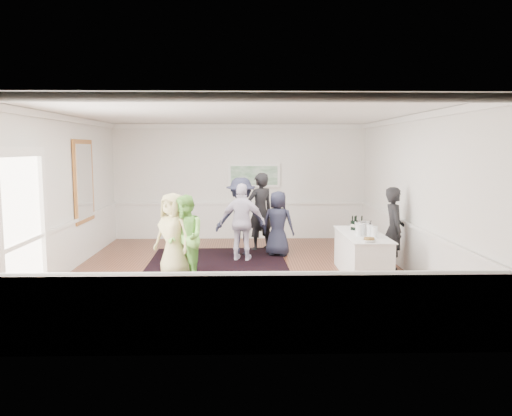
{
  "coord_description": "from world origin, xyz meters",
  "views": [
    {
      "loc": [
        0.15,
        -9.91,
        2.54
      ],
      "look_at": [
        0.37,
        0.2,
        1.32
      ],
      "focal_mm": 35.0,
      "sensor_mm": 36.0,
      "label": 1
    }
  ],
  "objects_px": {
    "nut_bowl": "(369,240)",
    "ice_bucket": "(365,227)",
    "guest_tan": "(173,235)",
    "guest_navy": "(278,223)",
    "bartender": "(394,230)",
    "guest_lilac": "(243,222)",
    "guest_dark_b": "(260,212)",
    "serving_table": "(362,254)",
    "guest_dark_a": "(241,217)",
    "guest_green": "(186,237)"
  },
  "relations": [
    {
      "from": "bartender",
      "to": "guest_dark_b",
      "type": "relative_size",
      "value": 0.91
    },
    {
      "from": "guest_dark_b",
      "to": "guest_lilac",
      "type": "bearing_deg",
      "value": 39.45
    },
    {
      "from": "guest_green",
      "to": "ice_bucket",
      "type": "distance_m",
      "value": 3.59
    },
    {
      "from": "serving_table",
      "to": "guest_lilac",
      "type": "distance_m",
      "value": 2.81
    },
    {
      "from": "serving_table",
      "to": "guest_navy",
      "type": "distance_m",
      "value": 2.47
    },
    {
      "from": "bartender",
      "to": "guest_lilac",
      "type": "height_order",
      "value": "guest_lilac"
    },
    {
      "from": "serving_table",
      "to": "guest_dark_a",
      "type": "xyz_separation_m",
      "value": [
        -2.43,
        1.91,
        0.5
      ]
    },
    {
      "from": "guest_navy",
      "to": "nut_bowl",
      "type": "height_order",
      "value": "guest_navy"
    },
    {
      "from": "guest_tan",
      "to": "nut_bowl",
      "type": "distance_m",
      "value": 3.76
    },
    {
      "from": "serving_table",
      "to": "guest_dark_b",
      "type": "relative_size",
      "value": 1.08
    },
    {
      "from": "serving_table",
      "to": "guest_green",
      "type": "relative_size",
      "value": 1.27
    },
    {
      "from": "guest_dark_a",
      "to": "guest_dark_b",
      "type": "relative_size",
      "value": 0.96
    },
    {
      "from": "bartender",
      "to": "guest_navy",
      "type": "distance_m",
      "value": 2.77
    },
    {
      "from": "guest_tan",
      "to": "bartender",
      "type": "bearing_deg",
      "value": 36.61
    },
    {
      "from": "guest_dark_a",
      "to": "bartender",
      "type": "bearing_deg",
      "value": 141.68
    },
    {
      "from": "bartender",
      "to": "ice_bucket",
      "type": "bearing_deg",
      "value": 108.42
    },
    {
      "from": "guest_tan",
      "to": "guest_dark_b",
      "type": "xyz_separation_m",
      "value": [
        1.79,
        2.62,
        0.13
      ]
    },
    {
      "from": "guest_navy",
      "to": "nut_bowl",
      "type": "distance_m",
      "value": 3.12
    },
    {
      "from": "guest_lilac",
      "to": "ice_bucket",
      "type": "height_order",
      "value": "guest_lilac"
    },
    {
      "from": "nut_bowl",
      "to": "ice_bucket",
      "type": "bearing_deg",
      "value": 80.69
    },
    {
      "from": "guest_lilac",
      "to": "guest_navy",
      "type": "xyz_separation_m",
      "value": [
        0.83,
        0.48,
        -0.11
      ]
    },
    {
      "from": "guest_green",
      "to": "guest_dark_b",
      "type": "height_order",
      "value": "guest_dark_b"
    },
    {
      "from": "guest_tan",
      "to": "guest_lilac",
      "type": "bearing_deg",
      "value": 78.89
    },
    {
      "from": "serving_table",
      "to": "nut_bowl",
      "type": "bearing_deg",
      "value": -95.39
    },
    {
      "from": "guest_tan",
      "to": "ice_bucket",
      "type": "bearing_deg",
      "value": 35.08
    },
    {
      "from": "guest_lilac",
      "to": "guest_navy",
      "type": "height_order",
      "value": "guest_lilac"
    },
    {
      "from": "guest_dark_a",
      "to": "nut_bowl",
      "type": "relative_size",
      "value": 7.35
    },
    {
      "from": "bartender",
      "to": "guest_green",
      "type": "relative_size",
      "value": 1.06
    },
    {
      "from": "guest_tan",
      "to": "ice_bucket",
      "type": "height_order",
      "value": "guest_tan"
    },
    {
      "from": "guest_tan",
      "to": "ice_bucket",
      "type": "xyz_separation_m",
      "value": [
        3.83,
        0.21,
        0.12
      ]
    },
    {
      "from": "serving_table",
      "to": "guest_lilac",
      "type": "relative_size",
      "value": 1.19
    },
    {
      "from": "guest_green",
      "to": "nut_bowl",
      "type": "distance_m",
      "value": 3.46
    },
    {
      "from": "guest_dark_a",
      "to": "ice_bucket",
      "type": "height_order",
      "value": "guest_dark_a"
    },
    {
      "from": "serving_table",
      "to": "bartender",
      "type": "distance_m",
      "value": 0.9
    },
    {
      "from": "guest_green",
      "to": "nut_bowl",
      "type": "height_order",
      "value": "guest_green"
    },
    {
      "from": "serving_table",
      "to": "guest_green",
      "type": "xyz_separation_m",
      "value": [
        -3.48,
        -0.21,
        0.4
      ]
    },
    {
      "from": "nut_bowl",
      "to": "guest_navy",
      "type": "bearing_deg",
      "value": 118.28
    },
    {
      "from": "bartender",
      "to": "guest_lilac",
      "type": "xyz_separation_m",
      "value": [
        -3.11,
        1.09,
        0.0
      ]
    },
    {
      "from": "bartender",
      "to": "nut_bowl",
      "type": "xyz_separation_m",
      "value": [
        -0.8,
        -1.17,
        0.01
      ]
    },
    {
      "from": "guest_tan",
      "to": "nut_bowl",
      "type": "height_order",
      "value": "guest_tan"
    },
    {
      "from": "serving_table",
      "to": "guest_dark_b",
      "type": "distance_m",
      "value": 3.27
    },
    {
      "from": "bartender",
      "to": "guest_tan",
      "type": "relative_size",
      "value": 1.05
    },
    {
      "from": "guest_lilac",
      "to": "guest_dark_b",
      "type": "distance_m",
      "value": 1.25
    },
    {
      "from": "guest_dark_b",
      "to": "ice_bucket",
      "type": "height_order",
      "value": "guest_dark_b"
    },
    {
      "from": "ice_bucket",
      "to": "nut_bowl",
      "type": "xyz_separation_m",
      "value": [
        -0.17,
        -1.02,
        -0.08
      ]
    },
    {
      "from": "guest_navy",
      "to": "bartender",
      "type": "bearing_deg",
      "value": 165.75
    },
    {
      "from": "guest_green",
      "to": "ice_bucket",
      "type": "height_order",
      "value": "guest_green"
    },
    {
      "from": "guest_tan",
      "to": "serving_table",
      "type": "bearing_deg",
      "value": 32.78
    },
    {
      "from": "serving_table",
      "to": "guest_dark_a",
      "type": "bearing_deg",
      "value": 141.76
    },
    {
      "from": "guest_dark_a",
      "to": "ice_bucket",
      "type": "bearing_deg",
      "value": 133.72
    }
  ]
}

